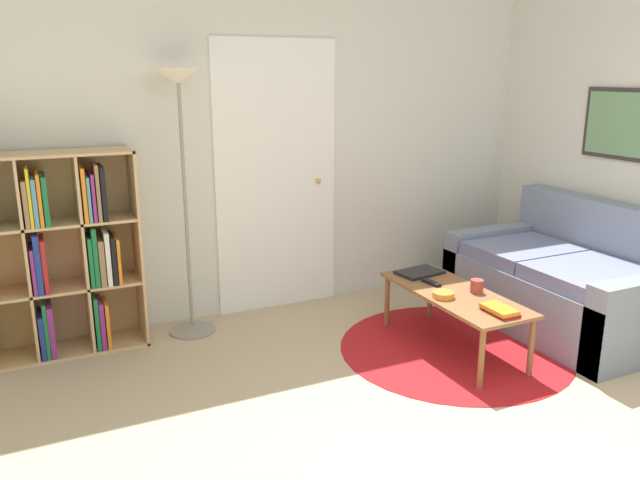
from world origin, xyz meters
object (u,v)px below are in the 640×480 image
(bookshelf, at_px, (51,255))
(floor_lamp, at_px, (180,116))
(coffee_table, at_px, (454,298))
(cup, at_px, (477,286))
(couch, at_px, (567,285))
(bowl, at_px, (443,295))
(laptop, at_px, (420,272))

(bookshelf, distance_m, floor_lamp, 1.20)
(coffee_table, relative_size, cup, 12.95)
(couch, bearing_deg, coffee_table, -179.69)
(cup, bearing_deg, couch, 4.71)
(coffee_table, distance_m, bowl, 0.15)
(coffee_table, bearing_deg, bowl, -157.24)
(floor_lamp, relative_size, couch, 1.16)
(laptop, distance_m, cup, 0.50)
(couch, bearing_deg, floor_lamp, 158.00)
(couch, distance_m, cup, 0.90)
(cup, bearing_deg, bowl, 176.71)
(coffee_table, bearing_deg, cup, -28.34)
(floor_lamp, xyz_separation_m, bowl, (1.35, -1.06, -1.08))
(bookshelf, distance_m, laptop, 2.45)
(coffee_table, xyz_separation_m, cup, (0.12, -0.07, 0.08))
(laptop, xyz_separation_m, cup, (0.11, -0.48, 0.03))
(cup, bearing_deg, coffee_table, 151.66)
(bookshelf, relative_size, laptop, 3.87)
(floor_lamp, xyz_separation_m, couch, (2.49, -1.00, -1.20))
(floor_lamp, height_order, cup, floor_lamp)
(floor_lamp, relative_size, coffee_table, 1.61)
(laptop, bearing_deg, floor_lamp, 158.24)
(bookshelf, bearing_deg, floor_lamp, -3.44)
(bookshelf, height_order, couch, bookshelf)
(couch, height_order, bowl, couch)
(couch, relative_size, cup, 17.95)
(floor_lamp, height_order, coffee_table, floor_lamp)
(floor_lamp, distance_m, coffee_table, 2.12)
(bowl, height_order, cup, cup)
(floor_lamp, bearing_deg, bookshelf, 176.56)
(bowl, bearing_deg, couch, 2.94)
(coffee_table, height_order, cup, cup)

